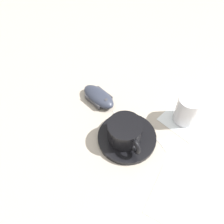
% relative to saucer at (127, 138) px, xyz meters
% --- Properties ---
extents(ground_plane, '(3.00, 3.00, 0.00)m').
position_rel_saucer_xyz_m(ground_plane, '(-0.01, -0.01, -0.01)').
color(ground_plane, '#B2A899').
extents(saucer, '(0.16, 0.16, 0.01)m').
position_rel_saucer_xyz_m(saucer, '(0.00, 0.00, 0.00)').
color(saucer, black).
rests_on(saucer, ground).
extents(coffee_cup, '(0.10, 0.10, 0.06)m').
position_rel_saucer_xyz_m(coffee_cup, '(0.00, 0.01, 0.04)').
color(coffee_cup, black).
rests_on(coffee_cup, saucer).
extents(computer_mouse, '(0.13, 0.10, 0.03)m').
position_rel_saucer_xyz_m(computer_mouse, '(0.12, -0.10, 0.01)').
color(computer_mouse, '#2D3342').
rests_on(computer_mouse, ground).
extents(mouse_cable, '(0.18, 0.08, 0.00)m').
position_rel_saucer_xyz_m(mouse_cable, '(-0.02, -0.04, -0.00)').
color(mouse_cable, white).
rests_on(mouse_cable, ground).
extents(napkin_under_glass, '(0.15, 0.15, 0.00)m').
position_rel_saucer_xyz_m(napkin_under_glass, '(-0.13, -0.12, -0.01)').
color(napkin_under_glass, white).
rests_on(napkin_under_glass, ground).
extents(drinking_glass, '(0.06, 0.06, 0.09)m').
position_rel_saucer_xyz_m(drinking_glass, '(-0.13, -0.12, 0.04)').
color(drinking_glass, silver).
rests_on(drinking_glass, napkin_under_glass).
extents(napkin_spare, '(0.15, 0.15, 0.00)m').
position_rel_saucer_xyz_m(napkin_spare, '(-0.17, 0.11, -0.01)').
color(napkin_spare, white).
rests_on(napkin_spare, ground).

